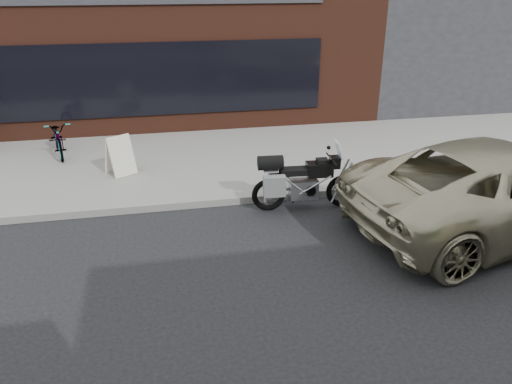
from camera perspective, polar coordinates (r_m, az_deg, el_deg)
The scene contains 8 objects.
ground at distance 7.03m, azimuth 5.94°, elevation -14.92°, with size 120.00×120.00×0.00m, color black.
near_sidewalk at distance 13.07m, azimuth -3.04°, elevation 4.40°, with size 44.00×6.00×0.15m, color gray.
storefront at distance 19.32m, azimuth -12.62°, elevation 16.76°, with size 14.00×10.07×4.50m.
neighbour_building at distance 22.58m, azimuth 21.13°, elevation 18.65°, with size 10.00×10.00×6.00m, color #2A2A2F.
motorcycle at distance 9.93m, azimuth 4.98°, elevation 1.22°, with size 2.20×0.71×1.39m.
minivan at distance 10.14m, azimuth 26.55°, elevation 0.53°, with size 2.72×5.91×1.64m, color #B1A989.
bicycle_front at distance 13.56m, azimuth -21.68°, elevation 5.81°, with size 0.61×1.74×0.91m, color gray.
sandwich_sign at distance 11.79m, azimuth -15.35°, elevation 4.11°, with size 0.75×0.74×0.90m.
Camera 1 is at (-1.78, -5.22, 4.36)m, focal length 35.00 mm.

